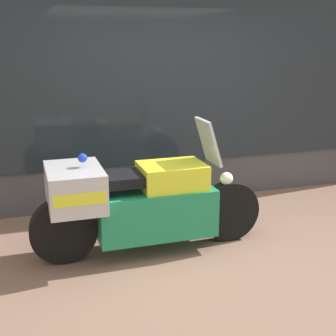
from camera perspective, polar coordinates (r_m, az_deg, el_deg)
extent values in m
plane|color=#7A5B4C|center=(4.74, 6.25, -11.03)|extent=(60.00, 60.00, 0.00)
cube|color=#424247|center=(6.12, -0.97, 14.48)|extent=(6.72, 0.40, 4.00)
cube|color=#1E262D|center=(6.09, 4.35, 14.90)|extent=(5.41, 0.02, 3.00)
cube|color=slate|center=(6.55, 2.97, -0.80)|extent=(5.19, 0.30, 0.55)
cube|color=silver|center=(6.47, 2.65, 7.57)|extent=(5.19, 0.02, 1.38)
cube|color=beige|center=(6.28, 3.18, 13.55)|extent=(5.19, 0.30, 0.02)
cube|color=navy|center=(5.89, -14.30, 13.36)|extent=(0.18, 0.04, 0.06)
cube|color=#C68E19|center=(6.09, -2.38, 13.87)|extent=(0.18, 0.04, 0.06)
cube|color=black|center=(6.53, 8.38, 13.84)|extent=(0.18, 0.04, 0.06)
cube|color=#B7B2A8|center=(7.15, 17.53, 13.44)|extent=(0.18, 0.04, 0.06)
cube|color=orange|center=(6.01, -11.43, 1.47)|extent=(0.19, 0.01, 0.27)
cube|color=#2866B7|center=(6.38, 3.23, 2.58)|extent=(0.19, 0.02, 0.27)
cube|color=#2D8E42|center=(7.12, 15.59, 3.38)|extent=(0.19, 0.03, 0.27)
cylinder|color=black|center=(5.09, 7.45, -5.21)|extent=(0.65, 0.14, 0.65)
cylinder|color=black|center=(4.66, -12.61, -7.48)|extent=(0.65, 0.14, 0.65)
cube|color=#1E8456|center=(4.78, -1.62, -5.29)|extent=(1.19, 0.55, 0.48)
cube|color=yellow|center=(4.72, 0.49, -1.10)|extent=(0.65, 0.49, 0.28)
cube|color=black|center=(4.59, -4.90, -1.26)|extent=(0.69, 0.41, 0.10)
cube|color=#B7B7BC|center=(4.52, -11.30, -2.31)|extent=(0.52, 0.74, 0.38)
cube|color=yellow|center=(4.52, -11.30, -2.31)|extent=(0.47, 0.75, 0.11)
cube|color=#B2BCC6|center=(4.76, 4.95, 3.22)|extent=(0.17, 0.38, 0.47)
sphere|color=white|center=(4.95, 7.15, -1.30)|extent=(0.14, 0.14, 0.14)
sphere|color=blue|center=(4.45, -10.39, 1.22)|extent=(0.09, 0.09, 0.09)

